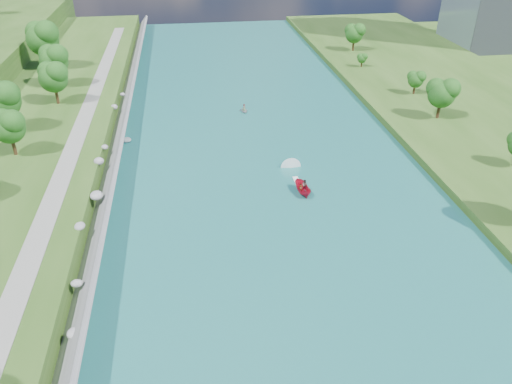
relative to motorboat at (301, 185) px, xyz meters
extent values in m
plane|color=#2D5119|center=(-4.78, -14.54, -0.89)|extent=(260.00, 260.00, 0.00)
cube|color=#1B6961|center=(-4.78, 5.46, -0.84)|extent=(55.00, 240.00, 0.10)
cube|color=slate|center=(-30.63, 5.46, 0.91)|extent=(3.54, 236.00, 4.05)
ellipsoid|color=gray|center=(-30.60, -28.78, 1.41)|extent=(1.31, 1.51, 0.72)
ellipsoid|color=gray|center=(-31.28, -21.56, 1.95)|extent=(1.37, 1.10, 0.84)
ellipsoid|color=gray|center=(-32.43, -10.84, 2.66)|extent=(1.40, 1.78, 0.81)
ellipsoid|color=gray|center=(-31.37, -2.62, 2.41)|extent=(1.82, 2.16, 1.14)
ellipsoid|color=gray|center=(-32.25, 8.09, 2.66)|extent=(1.64, 1.80, 1.20)
ellipsoid|color=gray|center=(-31.94, 13.71, 2.52)|extent=(1.18, 1.22, 0.85)
ellipsoid|color=gray|center=(-29.19, 22.53, -0.34)|extent=(1.67, 1.51, 1.01)
ellipsoid|color=gray|center=(-32.21, 33.52, 2.36)|extent=(1.36, 1.47, 1.08)
ellipsoid|color=gray|center=(-31.30, 42.00, 2.02)|extent=(1.05, 0.84, 0.79)
cube|color=gray|center=(-37.28, 5.46, 2.66)|extent=(3.00, 200.00, 0.10)
ellipsoid|color=#124514|center=(-46.39, 12.75, 7.33)|extent=(5.66, 5.66, 9.44)
ellipsoid|color=#124514|center=(-49.97, 23.28, 8.23)|extent=(6.74, 6.74, 11.23)
ellipsoid|color=#124514|center=(-43.92, 36.71, 7.84)|extent=(6.27, 6.27, 10.45)
ellipsoid|color=#124514|center=(-45.91, 48.11, 8.20)|extent=(6.70, 6.70, 11.17)
ellipsoid|color=#124514|center=(-51.06, 62.53, 9.52)|extent=(8.29, 8.29, 13.81)
ellipsoid|color=#124514|center=(33.77, 22.11, 5.56)|extent=(5.94, 5.94, 9.90)
ellipsoid|color=#124514|center=(35.01, 36.71, 3.80)|extent=(3.82, 3.82, 6.37)
ellipsoid|color=#124514|center=(29.83, 58.75, 2.78)|extent=(2.60, 2.60, 4.33)
ellipsoid|color=#124514|center=(32.66, 74.83, 5.23)|extent=(5.54, 5.54, 9.24)
imported|color=#B00E26|center=(-0.02, -1.18, 0.10)|extent=(2.44, 4.82, 1.78)
imported|color=#66605B|center=(-0.42, -1.58, 0.36)|extent=(0.65, 0.50, 1.60)
imported|color=#66605B|center=(0.48, -0.68, 0.43)|extent=(1.06, 0.99, 1.74)
cube|color=white|center=(-0.02, 1.82, -0.76)|extent=(0.90, 5.00, 0.06)
imported|color=#95969D|center=(-4.84, 34.84, -0.51)|extent=(2.18, 2.88, 0.56)
imported|color=#66605B|center=(-4.84, 34.84, 0.19)|extent=(0.83, 0.67, 1.46)
camera|label=1|loc=(-17.25, -67.78, 40.19)|focal=35.00mm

